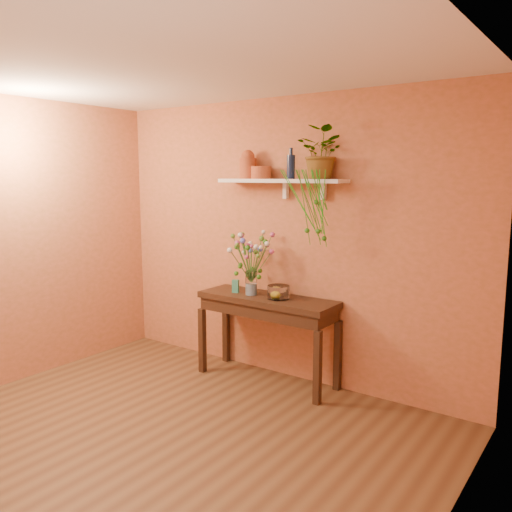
# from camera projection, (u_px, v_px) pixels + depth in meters

# --- Properties ---
(room) EXTENTS (4.04, 4.04, 2.70)m
(room) POSITION_uv_depth(u_px,v_px,m) (120.00, 270.00, 3.44)
(room) COLOR brown
(room) RESTS_ON ground
(sideboard) EXTENTS (1.37, 0.44, 0.83)m
(sideboard) POSITION_uv_depth(u_px,v_px,m) (267.00, 309.00, 4.96)
(sideboard) COLOR #361E15
(sideboard) RESTS_ON ground
(wall_shelf) EXTENTS (1.30, 0.24, 0.19)m
(wall_shelf) POSITION_uv_depth(u_px,v_px,m) (282.00, 181.00, 4.83)
(wall_shelf) COLOR white
(wall_shelf) RESTS_ON room
(terracotta_jug) EXTENTS (0.20, 0.20, 0.28)m
(terracotta_jug) POSITION_uv_depth(u_px,v_px,m) (248.00, 165.00, 5.04)
(terracotta_jug) COLOR #A8522A
(terracotta_jug) RESTS_ON wall_shelf
(terracotta_pot) EXTENTS (0.20, 0.20, 0.12)m
(terracotta_pot) POSITION_uv_depth(u_px,v_px,m) (261.00, 173.00, 4.92)
(terracotta_pot) COLOR #A8522A
(terracotta_pot) RESTS_ON wall_shelf
(blue_bottle) EXTENTS (0.08, 0.08, 0.28)m
(blue_bottle) POSITION_uv_depth(u_px,v_px,m) (291.00, 166.00, 4.74)
(blue_bottle) COLOR #111C3A
(blue_bottle) RESTS_ON wall_shelf
(spider_plant) EXTENTS (0.45, 0.40, 0.46)m
(spider_plant) POSITION_uv_depth(u_px,v_px,m) (323.00, 153.00, 4.56)
(spider_plant) COLOR #2B6D18
(spider_plant) RESTS_ON wall_shelf
(plant_fronds) EXTENTS (0.41, 0.34, 0.67)m
(plant_fronds) POSITION_uv_depth(u_px,v_px,m) (314.00, 211.00, 4.51)
(plant_fronds) COLOR #2B6D18
(plant_fronds) RESTS_ON wall_shelf
(glass_vase) EXTENTS (0.11, 0.11, 0.23)m
(glass_vase) POSITION_uv_depth(u_px,v_px,m) (251.00, 285.00, 5.00)
(glass_vase) COLOR white
(glass_vase) RESTS_ON sideboard
(bouquet) EXTENTS (0.47, 0.46, 0.51)m
(bouquet) POSITION_uv_depth(u_px,v_px,m) (251.00, 250.00, 4.97)
(bouquet) COLOR #386B28
(bouquet) RESTS_ON glass_vase
(glass_bowl) EXTENTS (0.21, 0.21, 0.12)m
(glass_bowl) POSITION_uv_depth(u_px,v_px,m) (278.00, 293.00, 4.85)
(glass_bowl) COLOR white
(glass_bowl) RESTS_ON sideboard
(lemon) EXTENTS (0.07, 0.07, 0.07)m
(lemon) POSITION_uv_depth(u_px,v_px,m) (276.00, 294.00, 4.84)
(lemon) COLOR yellow
(lemon) RESTS_ON glass_bowl
(carton) EXTENTS (0.08, 0.07, 0.12)m
(carton) POSITION_uv_depth(u_px,v_px,m) (236.00, 286.00, 5.10)
(carton) COLOR teal
(carton) RESTS_ON sideboard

